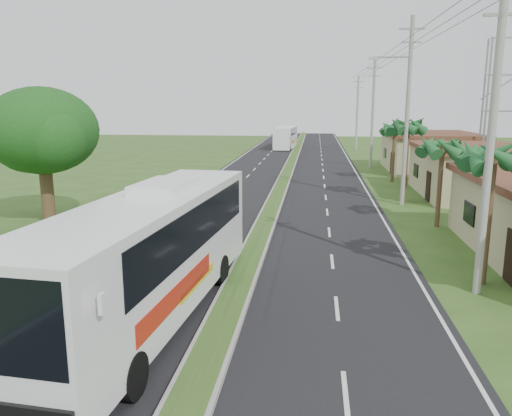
# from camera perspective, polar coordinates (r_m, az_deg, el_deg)

# --- Properties ---
(ground) EXTENTS (180.00, 180.00, 0.00)m
(ground) POSITION_cam_1_polar(r_m,az_deg,el_deg) (17.15, -2.76, -10.87)
(ground) COLOR #2F4C1C
(ground) RESTS_ON ground
(road_asphalt) EXTENTS (14.00, 160.00, 0.02)m
(road_asphalt) POSITION_cam_1_polar(r_m,az_deg,el_deg) (36.30, 2.44, 1.33)
(road_asphalt) COLOR black
(road_asphalt) RESTS_ON ground
(median_strip) EXTENTS (1.20, 160.00, 0.18)m
(median_strip) POSITION_cam_1_polar(r_m,az_deg,el_deg) (36.28, 2.44, 1.48)
(median_strip) COLOR gray
(median_strip) RESTS_ON ground
(lane_edge_left) EXTENTS (0.12, 160.00, 0.01)m
(lane_edge_left) POSITION_cam_1_polar(r_m,az_deg,el_deg) (37.40, -7.85, 1.52)
(lane_edge_left) COLOR silver
(lane_edge_left) RESTS_ON ground
(lane_edge_right) EXTENTS (0.12, 160.00, 0.01)m
(lane_edge_right) POSITION_cam_1_polar(r_m,az_deg,el_deg) (36.43, 13.01, 1.06)
(lane_edge_right) COLOR silver
(lane_edge_right) RESTS_ON ground
(shop_mid) EXTENTS (7.60, 10.60, 3.67)m
(shop_mid) POSITION_cam_1_polar(r_m,az_deg,el_deg) (39.55, 23.42, 3.94)
(shop_mid) COLOR tan
(shop_mid) RESTS_ON ground
(shop_far) EXTENTS (8.60, 11.60, 3.82)m
(shop_far) POSITION_cam_1_polar(r_m,az_deg,el_deg) (53.03, 19.19, 6.10)
(shop_far) COLOR tan
(shop_far) RESTS_ON ground
(palm_verge_a) EXTENTS (2.40, 2.40, 5.45)m
(palm_verge_a) POSITION_cam_1_polar(r_m,az_deg,el_deg) (19.73, 25.56, 5.23)
(palm_verge_a) COLOR #473321
(palm_verge_a) RESTS_ON ground
(palm_verge_b) EXTENTS (2.40, 2.40, 5.05)m
(palm_verge_b) POSITION_cam_1_polar(r_m,az_deg,el_deg) (28.50, 20.55, 6.54)
(palm_verge_b) COLOR #473321
(palm_verge_b) RESTS_ON ground
(palm_verge_c) EXTENTS (2.40, 2.40, 5.85)m
(palm_verge_c) POSITION_cam_1_polar(r_m,az_deg,el_deg) (35.17, 17.01, 8.88)
(palm_verge_c) COLOR #473321
(palm_verge_c) RESTS_ON ground
(palm_verge_d) EXTENTS (2.40, 2.40, 5.25)m
(palm_verge_d) POSITION_cam_1_polar(r_m,az_deg,el_deg) (44.15, 15.58, 8.71)
(palm_verge_d) COLOR #473321
(palm_verge_d) RESTS_ON ground
(shade_tree) EXTENTS (6.30, 6.00, 7.54)m
(shade_tree) POSITION_cam_1_polar(r_m,az_deg,el_deg) (29.61, -23.41, 7.80)
(shade_tree) COLOR #473321
(shade_tree) RESTS_ON ground
(utility_pole_a) EXTENTS (1.60, 0.28, 11.00)m
(utility_pole_a) POSITION_cam_1_polar(r_m,az_deg,el_deg) (18.56, 25.32, 7.80)
(utility_pole_a) COLOR gray
(utility_pole_a) RESTS_ON ground
(utility_pole_b) EXTENTS (3.20, 0.28, 12.00)m
(utility_pole_b) POSITION_cam_1_polar(r_m,az_deg,el_deg) (34.10, 16.87, 10.73)
(utility_pole_b) COLOR gray
(utility_pole_b) RESTS_ON ground
(utility_pole_c) EXTENTS (1.60, 0.28, 11.00)m
(utility_pole_c) POSITION_cam_1_polar(r_m,az_deg,el_deg) (53.92, 13.20, 10.52)
(utility_pole_c) COLOR gray
(utility_pole_c) RESTS_ON ground
(utility_pole_d) EXTENTS (1.60, 0.28, 10.50)m
(utility_pole_d) POSITION_cam_1_polar(r_m,az_deg,el_deg) (73.84, 11.50, 10.66)
(utility_pole_d) COLOR gray
(utility_pole_d) RESTS_ON ground
(coach_bus_main) EXTENTS (3.75, 13.08, 4.17)m
(coach_bus_main) POSITION_cam_1_polar(r_m,az_deg,el_deg) (15.55, -11.83, -4.56)
(coach_bus_main) COLOR white
(coach_bus_main) RESTS_ON ground
(coach_bus_far) EXTENTS (3.08, 11.15, 3.21)m
(coach_bus_far) POSITION_cam_1_polar(r_m,az_deg,el_deg) (76.44, 3.44, 8.21)
(coach_bus_far) COLOR white
(coach_bus_far) RESTS_ON ground
(motorcyclist) EXTENTS (1.63, 0.82, 2.33)m
(motorcyclist) POSITION_cam_1_polar(r_m,az_deg,el_deg) (27.83, -3.03, -0.06)
(motorcyclist) COLOR black
(motorcyclist) RESTS_ON ground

